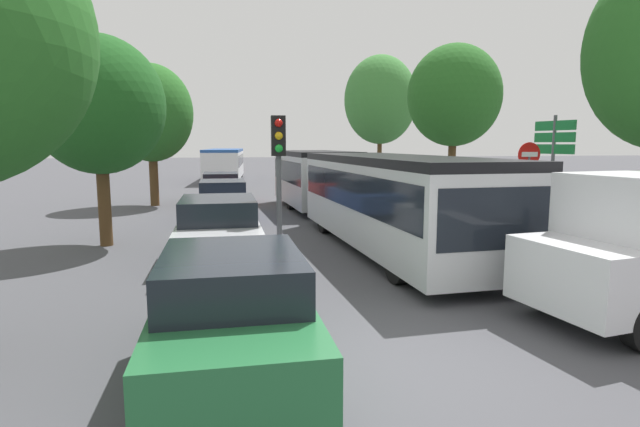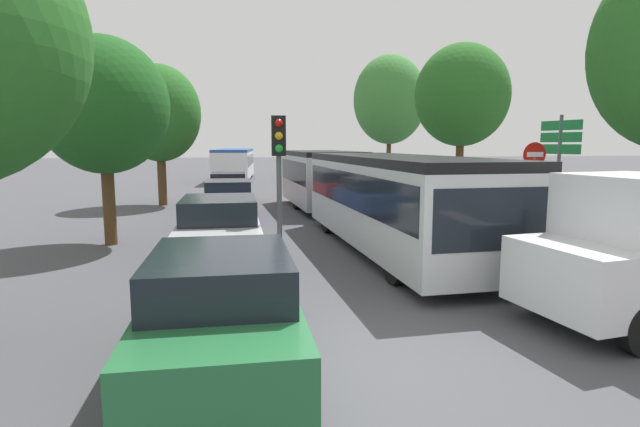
{
  "view_description": "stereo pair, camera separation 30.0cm",
  "coord_description": "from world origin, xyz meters",
  "views": [
    {
      "loc": [
        -1.91,
        -5.8,
        2.77
      ],
      "look_at": [
        0.2,
        5.23,
        1.2
      ],
      "focal_mm": 28.0,
      "sensor_mm": 36.0,
      "label": 1
    },
    {
      "loc": [
        -1.61,
        -5.85,
        2.77
      ],
      "look_at": [
        0.2,
        5.23,
        1.2
      ],
      "focal_mm": 28.0,
      "sensor_mm": 36.0,
      "label": 2
    }
  ],
  "objects": [
    {
      "name": "traffic_light",
      "position": [
        -0.7,
        5.54,
        2.5
      ],
      "size": [
        0.33,
        0.36,
        3.4
      ],
      "rotation": [
        0.0,
        0.0,
        -1.6
      ],
      "color": "#56595E",
      "rests_on": "ground"
    },
    {
      "name": "city_bus_rear",
      "position": [
        -1.88,
        33.23,
        1.38
      ],
      "size": [
        3.19,
        11.21,
        2.38
      ],
      "rotation": [
        0.0,
        0.0,
        1.5
      ],
      "color": "silver",
      "rests_on": "ground"
    },
    {
      "name": "articulated_bus",
      "position": [
        2.16,
        10.05,
        1.43
      ],
      "size": [
        3.35,
        16.74,
        2.47
      ],
      "rotation": [
        0.0,
        0.0,
        -1.52
      ],
      "color": "silver",
      "rests_on": "ground"
    },
    {
      "name": "queued_car_red",
      "position": [
        -2.11,
        18.5,
        0.71
      ],
      "size": [
        1.74,
        4.05,
        1.41
      ],
      "rotation": [
        0.0,
        0.0,
        1.58
      ],
      "color": "#B21E19",
      "rests_on": "ground"
    },
    {
      "name": "tree_right_mid",
      "position": [
        8.02,
        15.09,
        4.76
      ],
      "size": [
        4.09,
        4.09,
        7.11
      ],
      "color": "#51381E",
      "rests_on": "ground"
    },
    {
      "name": "queued_car_blue",
      "position": [
        -2.0,
        12.95,
        0.73
      ],
      "size": [
        1.78,
        4.15,
        1.44
      ],
      "rotation": [
        0.0,
        0.0,
        1.58
      ],
      "color": "#284799",
      "rests_on": "ground"
    },
    {
      "name": "tree_right_far",
      "position": [
        8.6,
        27.4,
        5.73
      ],
      "size": [
        4.9,
        4.9,
        8.72
      ],
      "color": "#51381E",
      "rests_on": "ground"
    },
    {
      "name": "tree_left_mid",
      "position": [
        -5.15,
        8.53,
        3.78
      ],
      "size": [
        3.45,
        3.45,
        5.63
      ],
      "color": "#51381E",
      "rests_on": "ground"
    },
    {
      "name": "tree_left_far",
      "position": [
        -5.14,
        17.54,
        4.01
      ],
      "size": [
        3.66,
        3.66,
        6.28
      ],
      "color": "#51381E",
      "rests_on": "ground"
    },
    {
      "name": "queued_car_green",
      "position": [
        -1.86,
        0.24,
        0.75
      ],
      "size": [
        1.82,
        4.25,
        1.47
      ],
      "rotation": [
        0.0,
        0.0,
        1.58
      ],
      "color": "#236638",
      "rests_on": "ground"
    },
    {
      "name": "queued_car_silver",
      "position": [
        -2.08,
        6.1,
        0.77
      ],
      "size": [
        1.87,
        4.38,
        1.52
      ],
      "rotation": [
        0.0,
        0.0,
        1.58
      ],
      "color": "#B7BABF",
      "rests_on": "ground"
    },
    {
      "name": "no_entry_sign",
      "position": [
        6.81,
        7.39,
        1.88
      ],
      "size": [
        0.7,
        0.08,
        2.82
      ],
      "rotation": [
        0.0,
        0.0,
        -1.57
      ],
      "color": "#56595E",
      "rests_on": "ground"
    },
    {
      "name": "direction_sign_post",
      "position": [
        7.58,
        7.38,
        2.57
      ],
      "size": [
        0.39,
        1.38,
        3.6
      ],
      "rotation": [
        0.0,
        0.0,
        3.38
      ],
      "color": "#56595E",
      "rests_on": "ground"
    },
    {
      "name": "ground_plane",
      "position": [
        0.0,
        0.0,
        0.0
      ],
      "size": [
        200.0,
        200.0,
        0.0
      ],
      "primitive_type": "plane",
      "color": "#47474C"
    }
  ]
}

